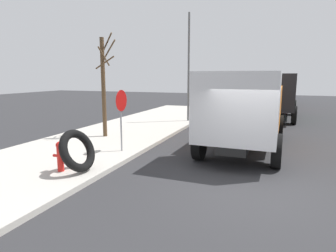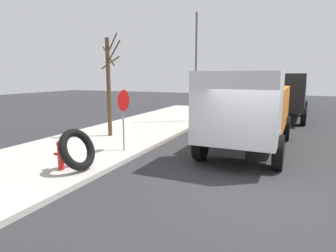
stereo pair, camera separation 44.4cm
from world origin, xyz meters
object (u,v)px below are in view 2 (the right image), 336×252
fire_hydrant (61,154)px  dump_truck_orange (250,109)px  dump_truck_green (285,95)px  dump_truck_blue (278,86)px  stop_sign (124,109)px  street_light_pole (196,68)px  bare_tree (109,84)px  dump_truck_gray (289,89)px  loose_tire (77,149)px

fire_hydrant → dump_truck_orange: (5.10, -4.64, 0.99)m
dump_truck_green → dump_truck_blue: (18.55, 1.30, 0.00)m
stop_sign → street_light_pole: bearing=-1.5°
dump_truck_green → fire_hydrant: bearing=158.5°
bare_tree → street_light_pole: size_ratio=0.72×
fire_hydrant → bare_tree: bare_tree is taller
dump_truck_blue → dump_truck_orange: bearing=-179.4°
fire_hydrant → dump_truck_blue: (32.92, -4.36, 0.99)m
fire_hydrant → street_light_pole: bearing=-4.0°
dump_truck_green → dump_truck_gray: 9.28m
dump_truck_blue → street_light_pole: (-22.43, 3.63, 1.71)m
fire_hydrant → bare_tree: size_ratio=0.19×
dump_truck_green → bare_tree: bare_tree is taller
dump_truck_orange → fire_hydrant: bearing=137.7°
loose_tire → dump_truck_green: bearing=-19.9°
dump_truck_orange → bare_tree: bare_tree is taller
loose_tire → bare_tree: 5.30m
dump_truck_orange → street_light_pole: bearing=35.9°
loose_tire → dump_truck_green: size_ratio=0.18×
street_light_pole → loose_tire: bearing=178.7°
loose_tire → dump_truck_blue: size_ratio=0.18×
dump_truck_blue → street_light_pole: bearing=170.8°
dump_truck_gray → street_light_pole: 14.19m
dump_truck_green → dump_truck_orange: bearing=173.7°
fire_hydrant → loose_tire: 0.55m
dump_truck_gray → dump_truck_blue: size_ratio=1.00×
dump_truck_gray → bare_tree: (-18.92, 7.28, 0.87)m
loose_tire → dump_truck_blue: 33.03m
fire_hydrant → dump_truck_green: size_ratio=0.12×
dump_truck_orange → dump_truck_green: 9.33m
dump_truck_gray → dump_truck_orange: bearing=176.5°
stop_sign → street_light_pole: (7.85, -0.20, 1.63)m
dump_truck_gray → street_light_pole: bearing=159.0°
bare_tree → dump_truck_orange: bearing=-86.6°
dump_truck_blue → street_light_pole: size_ratio=1.12×
loose_tire → dump_truck_gray: dump_truck_gray is taller
loose_tire → dump_truck_blue: (32.79, -3.86, 0.84)m
fire_hydrant → dump_truck_orange: size_ratio=0.12×
loose_tire → dump_truck_orange: dump_truck_orange is taller
dump_truck_blue → bare_tree: 28.81m
dump_truck_orange → dump_truck_green: bearing=-6.3°
dump_truck_gray → dump_truck_green: bearing=179.3°
dump_truck_green → street_light_pole: size_ratio=1.12×
loose_tire → street_light_pole: size_ratio=0.20×
dump_truck_orange → bare_tree: 6.21m
fire_hydrant → loose_tire: loose_tire is taller
dump_truck_gray → bare_tree: 20.29m
stop_sign → dump_truck_gray: bearing=-14.0°
fire_hydrant → stop_sign: bearing=-11.3°
dump_truck_green → street_light_pole: (-3.87, 4.93, 1.71)m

